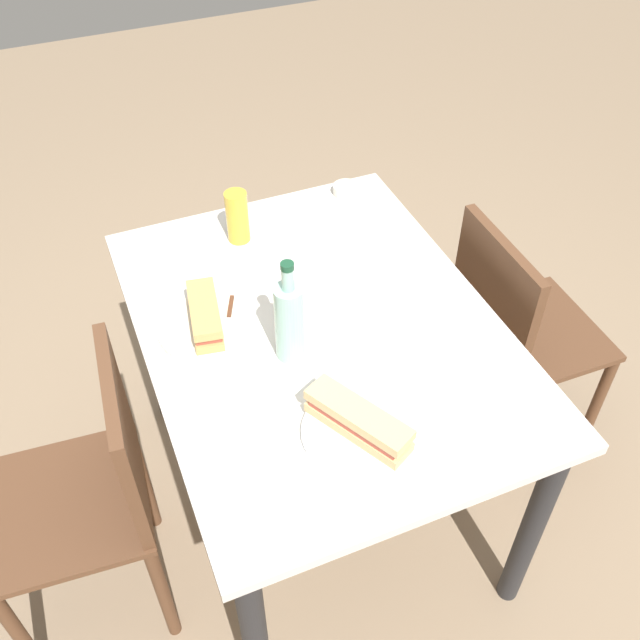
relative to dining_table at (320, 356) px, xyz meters
The scene contains 13 objects.
ground_plane 0.66m from the dining_table, ahead, with size 8.00×8.00×0.00m, color #8C755B.
dining_table is the anchor object (origin of this frame).
chair_far 0.65m from the dining_table, 90.16° to the left, with size 0.41×0.41×0.87m.
chair_near 0.66m from the dining_table, 83.41° to the right, with size 0.43×0.43×0.87m.
plate_near 0.31m from the dining_table, 110.18° to the right, with size 0.25×0.25×0.01m, color silver.
baguette_sandwich_near 0.33m from the dining_table, 110.18° to the right, with size 0.21×0.10×0.07m.
knife_near 0.27m from the dining_table, 115.54° to the right, with size 0.17×0.08×0.01m.
plate_far 0.37m from the dining_table, ahead, with size 0.25×0.25×0.01m, color white.
baguette_sandwich_far 0.39m from the dining_table, ahead, with size 0.26×0.18×0.07m.
knife_far 0.34m from the dining_table, ahead, with size 0.17×0.07×0.01m.
water_bottle 0.26m from the dining_table, 58.45° to the right, with size 0.07×0.07×0.29m.
beer_glass 0.47m from the dining_table, 169.45° to the right, with size 0.06×0.06×0.16m, color gold.
olive_bowl 0.61m from the dining_table, 149.64° to the left, with size 0.08×0.08×0.03m, color silver.
Camera 1 is at (1.20, -0.50, 2.05)m, focal length 40.17 mm.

